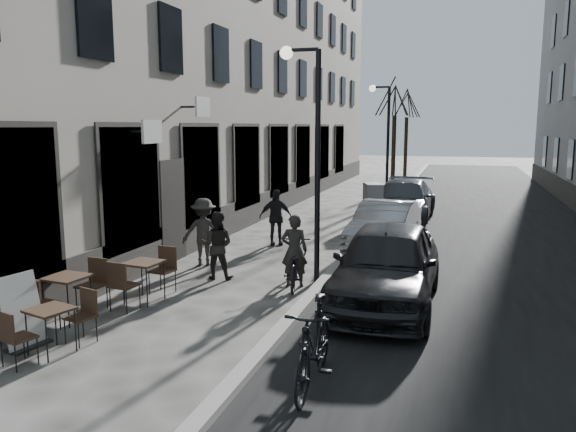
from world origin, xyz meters
The scene contains 22 objects.
ground centered at (0.00, 0.00, 0.00)m, with size 120.00×120.00×0.00m, color #393734.
road centered at (3.85, 16.00, 0.00)m, with size 7.30×60.00×0.00m, color black.
kerb centered at (0.20, 16.00, 0.06)m, with size 0.25×60.00×0.12m, color gray.
building_left centered at (-6.00, 16.50, 8.00)m, with size 4.00×35.00×16.00m, color gray.
streetlamp_near centered at (-0.17, 6.00, 3.16)m, with size 0.90×0.28×5.09m.
streetlamp_far centered at (-0.17, 18.00, 3.16)m, with size 0.90×0.28×5.09m.
tree_near centered at (-0.10, 21.00, 4.66)m, with size 2.40×2.40×5.70m.
tree_far centered at (-0.10, 27.00, 4.66)m, with size 2.40×2.40×5.70m.
bistro_set_a centered at (-2.86, 0.96, 0.44)m, with size 0.77×1.48×0.85m.
bistro_set_b centered at (-3.60, 2.27, 0.50)m, with size 0.73×1.67×0.96m.
bistro_set_c centered at (-2.90, 3.66, 0.49)m, with size 0.73×1.65×0.95m.
sign_board centered at (-3.47, 1.07, 0.47)m, with size 0.50×0.72×1.16m.
utility_cabinet centered at (0.09, 13.49, 0.74)m, with size 0.54×0.98×1.47m, color #58585A.
bicycle centered at (-0.38, 5.54, 0.48)m, with size 0.64×1.83×0.96m, color black.
cyclist_rider centered at (-0.38, 5.54, 0.78)m, with size 0.57×0.38×1.57m, color black.
pedestrian_near centered at (-2.22, 5.63, 0.77)m, with size 0.74×0.58×1.53m, color black.
pedestrian_mid centered at (-3.04, 6.66, 0.84)m, with size 1.08×0.62×1.67m, color #2D2A27.
pedestrian_far centered at (-2.11, 9.47, 0.81)m, with size 0.95×0.40×1.62m, color black.
car_near centered at (1.67, 4.87, 0.79)m, with size 1.87×4.65×1.58m, color black.
car_mid centered at (1.00, 9.72, 0.67)m, with size 1.42×4.06×1.34m, color #9C9FA4.
car_far centered at (1.00, 14.78, 0.73)m, with size 2.06×5.06×1.47m, color #373A41.
moped centered at (1.20, 1.07, 0.59)m, with size 0.55×1.95×1.17m, color black.
Camera 1 is at (2.94, -5.71, 3.42)m, focal length 35.00 mm.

